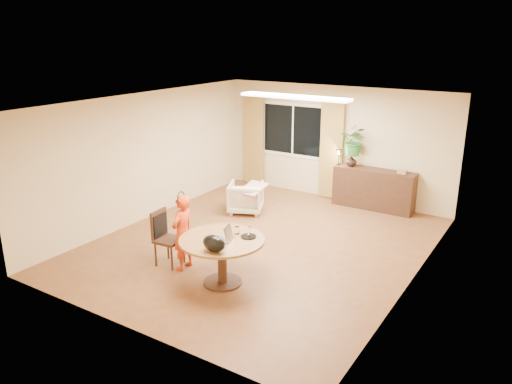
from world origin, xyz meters
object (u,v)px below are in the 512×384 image
child (183,232)px  sideboard (374,189)px  dining_chair (169,239)px  armchair (246,197)px  dining_table (222,248)px

child → sideboard: bearing=157.6°
dining_chair → sideboard: bearing=63.1°
dining_chair → armchair: bearing=92.8°
dining_table → child: (-0.84, 0.08, 0.05)m
child → armchair: bearing=-170.1°
sideboard → dining_chair: bearing=-112.7°
dining_chair → sideboard: size_ratio=0.53×
child → armchair: size_ratio=1.76×
armchair → dining_table: bearing=92.5°
dining_table → armchair: bearing=117.0°
dining_chair → child: size_ratio=0.74×
armchair → sideboard: 2.82m
dining_chair → sideboard: (1.90, 4.53, -0.03)m
child → armchair: (-0.64, 2.81, -0.31)m
dining_table → child: bearing=174.8°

